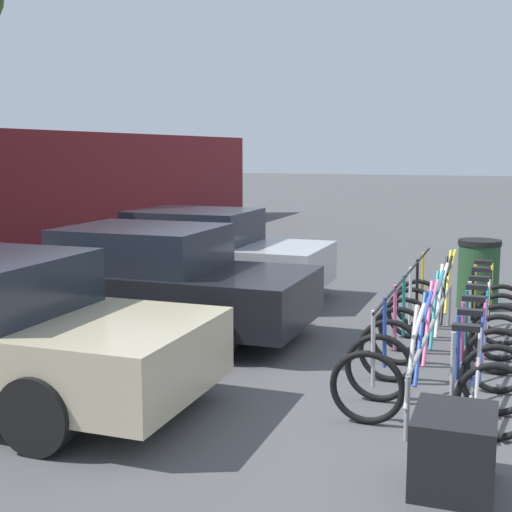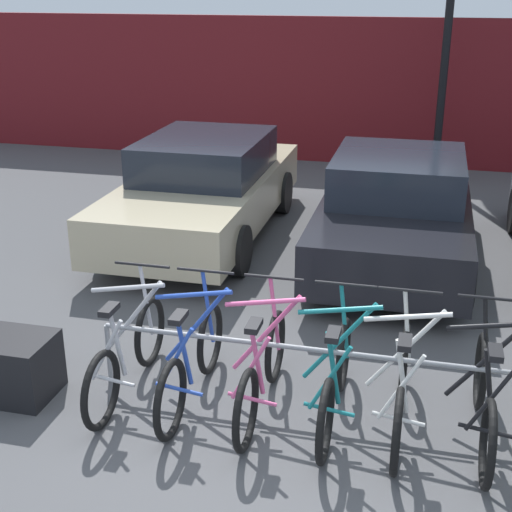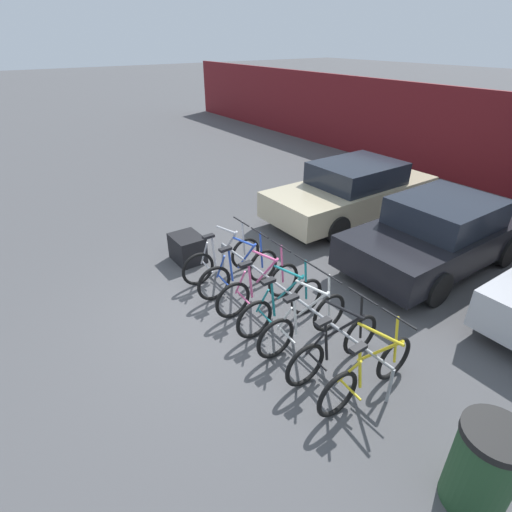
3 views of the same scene
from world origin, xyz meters
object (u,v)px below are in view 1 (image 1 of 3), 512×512
Objects in this scene: bicycle_silver at (429,389)px; car_black at (149,282)px; bike_rack at (434,325)px; trash_bin at (478,274)px; bicycle_blue at (437,369)px; cargo_crate at (454,450)px; car_silver at (199,253)px; bicycle_pink at (443,351)px; bicycle_white at (452,324)px; bicycle_black at (456,313)px; bicycle_yellow at (459,303)px; bicycle_teal at (448,336)px.

car_black reaches higher than bicycle_silver.
trash_bin is (3.33, -0.31, 0.03)m from bike_rack.
cargo_crate is (-1.55, -0.27, -0.10)m from bicycle_blue.
bicycle_pink is at bearing -128.97° from car_silver.
bicycle_white is (1.76, 0.00, 0.00)m from bicycle_blue.
bicycle_white is at bearing -2.40° from bicycle_silver.
bicycle_silver reaches higher than trash_bin.
bicycle_blue and bicycle_white have the same top height.
bicycle_silver and bicycle_black have the same top height.
bicycle_blue reaches higher than bike_rack.
bicycle_yellow is 4.28m from car_silver.
car_silver is (2.77, 4.00, 0.20)m from bike_rack.
car_black is (0.24, 3.73, 0.31)m from bicycle_teal.
trash_bin is at bearing -9.62° from bicycle_yellow.
bicycle_teal reaches higher than bike_rack.
car_silver is at bearing 55.26° from bike_rack.
bicycle_pink is 1.14m from bicycle_white.
bike_rack is 1.80m from bicycle_silver.
bike_rack is at bearing 4.04° from bicycle_blue.
car_black and car_silver have the same top height.
cargo_crate is at bearing -178.93° from trash_bin.
bicycle_teal is at bearing -179.29° from bicycle_white.
car_silver is (0.99, 4.15, 0.31)m from bicycle_yellow.
bicycle_pink is at bearing -3.04° from bicycle_blue.
bicycle_silver is 1.00× the size of bicycle_black.
bicycle_blue is 2.99m from bicycle_yellow.
trash_bin reaches higher than cargo_crate.
bicycle_pink reaches higher than trash_bin.
bicycle_blue is (-1.20, -0.15, -0.11)m from bike_rack.
bicycle_white is 1.00× the size of bicycle_black.
car_silver is (2.74, 4.15, 0.31)m from bicycle_teal.
bicycle_blue reaches higher than trash_bin.
bicycle_yellow is 0.42× the size of car_black.
bicycle_blue is at bearing 176.36° from bicycle_yellow.
trash_bin is at bearing -5.13° from bicycle_pink.
car_black reaches higher than bicycle_blue.
bicycle_white is 3.32m from cargo_crate.
car_black is 2.54m from car_silver.
bicycle_blue is 1.00× the size of bicycle_white.
bicycle_black is (1.20, -0.15, -0.11)m from bike_rack.
bicycle_white and bicycle_black have the same top height.
bicycle_blue is 4.53m from trash_bin.
bicycle_pink and bicycle_yellow have the same top height.
bike_rack is 2.41× the size of bicycle_blue.
car_black is at bearing 58.68° from bicycle_silver.
car_black is at bearing 86.72° from bicycle_teal.
bicycle_yellow reaches higher than trash_bin.
cargo_crate is (-3.01, -4.00, -0.42)m from car_black.
bicycle_blue reaches higher than cargo_crate.
bicycle_black is 0.59m from bicycle_yellow.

